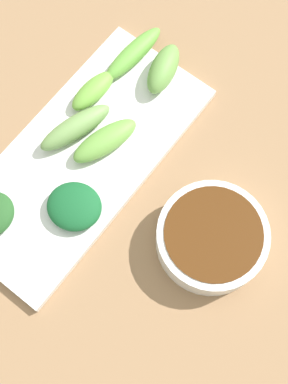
% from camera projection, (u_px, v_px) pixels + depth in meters
% --- Properties ---
extents(tabletop, '(2.10, 2.10, 0.02)m').
position_uv_depth(tabletop, '(130.00, 186.00, 0.65)').
color(tabletop, '#95704D').
rests_on(tabletop, ground).
extents(sauce_bowl, '(0.12, 0.12, 0.04)m').
position_uv_depth(sauce_bowl, '(211.00, 238.00, 0.59)').
color(sauce_bowl, white).
rests_on(sauce_bowl, tabletop).
extents(serving_plate, '(0.16, 0.34, 0.01)m').
position_uv_depth(serving_plate, '(82.00, 158.00, 0.64)').
color(serving_plate, white).
rests_on(serving_plate, tabletop).
extents(broccoli_stalk_0, '(0.03, 0.10, 0.02)m').
position_uv_depth(broccoli_stalk_0, '(133.00, 53.00, 0.67)').
color(broccoli_stalk_0, '#66AC40').
rests_on(broccoli_stalk_0, serving_plate).
extents(broccoli_stalk_1, '(0.03, 0.07, 0.02)m').
position_uv_depth(broccoli_stalk_1, '(93.00, 91.00, 0.65)').
color(broccoli_stalk_1, '#6FAD3F').
rests_on(broccoli_stalk_1, serving_plate).
extents(broccoli_stalk_2, '(0.05, 0.08, 0.03)m').
position_uv_depth(broccoli_stalk_2, '(163.00, 69.00, 0.66)').
color(broccoli_stalk_2, '#6A9E49').
rests_on(broccoli_stalk_2, serving_plate).
extents(broccoli_stalk_4, '(0.06, 0.10, 0.03)m').
position_uv_depth(broccoli_stalk_4, '(75.00, 127.00, 0.63)').
color(broccoli_stalk_4, '#749E55').
rests_on(broccoli_stalk_4, serving_plate).
extents(broccoli_leafy_5, '(0.08, 0.08, 0.02)m').
position_uv_depth(broccoli_leafy_5, '(74.00, 206.00, 0.61)').
color(broccoli_leafy_5, '#175B2D').
rests_on(broccoli_leafy_5, serving_plate).
extents(broccoli_stalk_6, '(0.06, 0.09, 0.02)m').
position_uv_depth(broccoli_stalk_6, '(105.00, 141.00, 0.63)').
color(broccoli_stalk_6, '#6DA745').
rests_on(broccoli_stalk_6, serving_plate).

